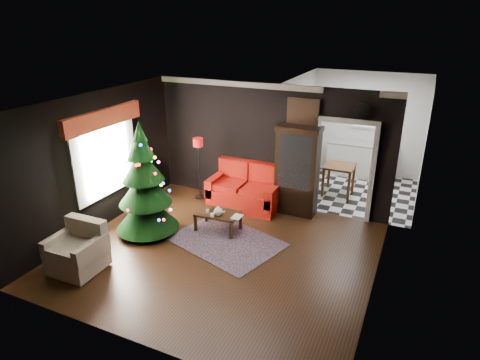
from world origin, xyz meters
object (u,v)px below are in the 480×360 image
at_px(loveseat, 245,187).
at_px(kitchen_table, 338,180).
at_px(wall_clock, 362,111).
at_px(floor_lamp, 199,169).
at_px(christmas_tree, 144,184).
at_px(teapot, 218,211).
at_px(armchair, 76,248).
at_px(coffee_table, 218,221).
at_px(curio_cabinet, 297,173).

distance_m(loveseat, kitchen_table, 2.45).
bearing_deg(loveseat, wall_clock, 9.66).
height_order(floor_lamp, christmas_tree, christmas_tree).
distance_m(wall_clock, kitchen_table, 2.43).
distance_m(teapot, kitchen_table, 3.53).
relative_size(teapot, kitchen_table, 0.27).
distance_m(armchair, coffee_table, 2.78).
height_order(curio_cabinet, kitchen_table, curio_cabinet).
relative_size(coffee_table, teapot, 4.32).
xyz_separation_m(curio_cabinet, wall_clock, (1.20, 0.18, 1.43)).
xyz_separation_m(coffee_table, wall_clock, (2.39, 1.68, 2.17)).
xyz_separation_m(curio_cabinet, armchair, (-2.72, -3.80, -0.49)).
bearing_deg(wall_clock, curio_cabinet, -171.47).
bearing_deg(floor_lamp, curio_cabinet, 9.78).
distance_m(curio_cabinet, wall_clock, 1.88).
relative_size(curio_cabinet, teapot, 9.34).
relative_size(wall_clock, kitchen_table, 0.43).
relative_size(loveseat, curio_cabinet, 0.89).
relative_size(coffee_table, wall_clock, 2.74).
distance_m(christmas_tree, teapot, 1.55).
distance_m(floor_lamp, coffee_table, 1.66).
bearing_deg(curio_cabinet, kitchen_table, 65.56).
bearing_deg(kitchen_table, coffee_table, -122.12).
relative_size(curio_cabinet, christmas_tree, 0.79).
height_order(loveseat, coffee_table, loveseat).
height_order(floor_lamp, coffee_table, floor_lamp).
relative_size(christmas_tree, armchair, 2.82).
relative_size(loveseat, floor_lamp, 1.16).
xyz_separation_m(wall_clock, kitchen_table, (-0.55, 1.25, -2.00)).
distance_m(loveseat, coffee_table, 1.31).
height_order(loveseat, armchair, loveseat).
distance_m(floor_lamp, christmas_tree, 1.78).
relative_size(christmas_tree, coffee_table, 2.73).
relative_size(floor_lamp, kitchen_table, 1.96).
height_order(christmas_tree, armchair, christmas_tree).
xyz_separation_m(curio_cabinet, coffee_table, (-1.19, -1.50, -0.74)).
distance_m(curio_cabinet, teapot, 2.02).
bearing_deg(curio_cabinet, coffee_table, -128.42).
relative_size(loveseat, armchair, 2.00).
height_order(christmas_tree, wall_clock, wall_clock).
height_order(curio_cabinet, christmas_tree, christmas_tree).
height_order(curio_cabinet, floor_lamp, curio_cabinet).
bearing_deg(kitchen_table, teapot, -120.03).
bearing_deg(wall_clock, armchair, -134.60).
xyz_separation_m(armchair, coffee_table, (1.54, 2.30, -0.25)).
distance_m(curio_cabinet, coffee_table, 2.05).
bearing_deg(curio_cabinet, loveseat, -169.17).
xyz_separation_m(loveseat, kitchen_table, (1.80, 1.65, -0.12)).
bearing_deg(teapot, floor_lamp, 132.49).
bearing_deg(floor_lamp, wall_clock, 9.35).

